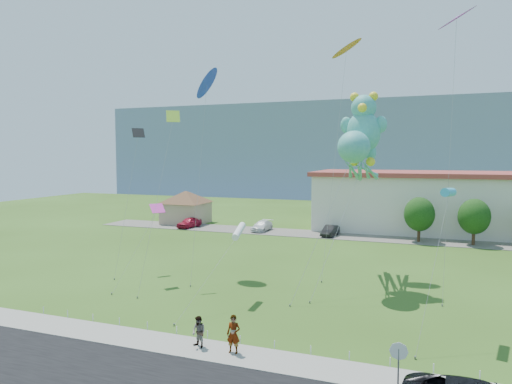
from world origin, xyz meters
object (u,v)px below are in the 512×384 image
octopus_kite (356,158)px  parked_car_black (330,231)px  pavilion (186,204)px  teddy_bear_kite (363,127)px  pedestrian_left (234,334)px  parked_car_white (262,226)px  pedestrian_right (199,332)px  stop_sign (399,356)px  parked_car_red (189,222)px

octopus_kite → parked_car_black: bearing=105.9°
pavilion → teddy_bear_kite: (29.63, -24.06, 9.72)m
pedestrian_left → parked_car_white: pedestrian_left is taller
pedestrian_right → parked_car_black: pedestrian_right is taller
stop_sign → teddy_bear_kite: size_ratio=0.16×
pedestrian_right → parked_car_red: bearing=139.6°
parked_car_red → teddy_bear_kite: size_ratio=0.28×
parked_car_white → teddy_bear_kite: (16.11, -21.07, 12.01)m
pavilion → pedestrian_left: size_ratio=4.57×
pedestrian_left → pedestrian_right: size_ratio=1.19×
pavilion → parked_car_white: (13.51, -2.99, -2.29)m
parked_car_white → octopus_kite: bearing=-51.4°
pedestrian_right → teddy_bear_kite: teddy_bear_kite is taller
parked_car_white → octopus_kite: (15.72, -21.99, 9.52)m
stop_sign → parked_car_red: 49.19m
pavilion → parked_car_red: pavilion is taller
octopus_kite → pedestrian_right: bearing=-111.2°
parked_car_white → pavilion: bearing=170.5°
teddy_bear_kite → pedestrian_right: bearing=-111.3°
pedestrian_left → parked_car_white: bearing=104.3°
pavilion → stop_sign: bearing=-51.6°
stop_sign → pedestrian_right: (-10.35, 1.55, -0.92)m
stop_sign → pedestrian_left: (-8.32, 1.56, -0.76)m
pavilion → parked_car_red: bearing=-55.6°
stop_sign → octopus_kite: 19.63m
stop_sign → parked_car_black: 39.90m
parked_car_white → teddy_bear_kite: 29.11m
pavilion → parked_car_black: pavilion is taller
parked_car_white → teddy_bear_kite: teddy_bear_kite is taller
parked_car_red → parked_car_white: size_ratio=0.93×
stop_sign → parked_car_white: size_ratio=0.54×
pavilion → teddy_bear_kite: 39.38m
parked_car_black → pedestrian_right: bearing=-83.0°
parked_car_red → parked_car_black: 20.49m
pedestrian_left → octopus_kite: bearing=72.6°
parked_car_white → parked_car_black: bearing=-1.2°
pavilion → parked_car_white: pavilion is taller
stop_sign → octopus_kite: size_ratio=0.19×
stop_sign → pedestrian_left: bearing=169.4°
pedestrian_left → parked_car_black: size_ratio=0.49×
pavilion → octopus_kite: bearing=-40.5°
pedestrian_right → octopus_kite: bearing=89.3°
stop_sign → pedestrian_left: 8.50m
parked_car_black → stop_sign: bearing=-67.9°
pedestrian_left → teddy_bear_kite: bearing=72.1°
pedestrian_left → teddy_bear_kite: (4.45, 16.59, 11.64)m
pavilion → pedestrian_left: pavilion is taller
pavilion → parked_car_black: 23.56m
pedestrian_left → parked_car_white: size_ratio=0.43×
stop_sign → parked_car_black: stop_sign is taller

